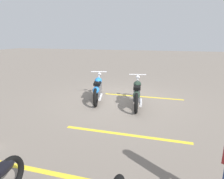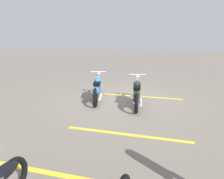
% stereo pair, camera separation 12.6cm
% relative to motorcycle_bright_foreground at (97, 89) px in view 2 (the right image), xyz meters
% --- Properties ---
extents(ground_plane, '(60.00, 60.00, 0.00)m').
position_rel_motorcycle_bright_foreground_xyz_m(ground_plane, '(-0.38, 0.75, -0.46)').
color(ground_plane, slate).
extents(motorcycle_bright_foreground, '(2.19, 0.81, 1.04)m').
position_rel_motorcycle_bright_foreground_xyz_m(motorcycle_bright_foreground, '(0.00, 0.00, 0.00)').
color(motorcycle_bright_foreground, black).
rests_on(motorcycle_bright_foreground, ground).
extents(motorcycle_dark_foreground, '(2.22, 0.68, 1.04)m').
position_rel_motorcycle_bright_foreground_xyz_m(motorcycle_dark_foreground, '(0.20, 1.54, 0.00)').
color(motorcycle_dark_foreground, black).
rests_on(motorcycle_dark_foreground, ground).
extents(parking_stripe_near, '(0.13, 3.20, 0.01)m').
position_rel_motorcycle_bright_foreground_xyz_m(parking_stripe_near, '(-0.99, 1.58, -0.46)').
color(parking_stripe_near, yellow).
rests_on(parking_stripe_near, ground).
extents(parking_stripe_mid, '(0.13, 3.20, 0.01)m').
position_rel_motorcycle_bright_foreground_xyz_m(parking_stripe_mid, '(2.46, 1.64, -0.46)').
color(parking_stripe_mid, yellow).
rests_on(parking_stripe_mid, ground).
extents(parking_stripe_far, '(0.13, 3.20, 0.01)m').
position_rel_motorcycle_bright_foreground_xyz_m(parking_stripe_far, '(4.29, 0.35, -0.46)').
color(parking_stripe_far, yellow).
rests_on(parking_stripe_far, ground).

